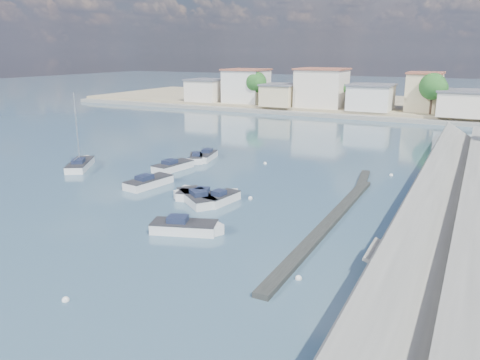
# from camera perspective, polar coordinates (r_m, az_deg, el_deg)

# --- Properties ---
(ground) EXTENTS (400.00, 400.00, 0.00)m
(ground) POSITION_cam_1_polar(r_m,az_deg,el_deg) (67.61, 12.38, 3.72)
(ground) COLOR #2B4557
(ground) RESTS_ON ground
(breakwater) EXTENTS (2.00, 31.02, 0.35)m
(breakwater) POSITION_cam_1_polar(r_m,az_deg,el_deg) (40.32, 11.72, -3.93)
(breakwater) COLOR black
(breakwater) RESTS_ON ground
(far_shore_land) EXTENTS (160.00, 40.00, 1.40)m
(far_shore_land) POSITION_cam_1_polar(r_m,az_deg,el_deg) (118.03, 19.08, 8.48)
(far_shore_land) COLOR gray
(far_shore_land) RESTS_ON ground
(far_shore_quay) EXTENTS (160.00, 2.50, 0.80)m
(far_shore_quay) POSITION_cam_1_polar(r_m,az_deg,el_deg) (97.47, 17.20, 7.15)
(far_shore_quay) COLOR slate
(far_shore_quay) RESTS_ON ground
(far_town) EXTENTS (113.01, 12.80, 8.35)m
(far_town) POSITION_cam_1_polar(r_m,az_deg,el_deg) (101.61, 24.03, 9.40)
(far_town) COLOR beige
(far_town) RESTS_ON far_shore_land
(shore_trees) EXTENTS (74.56, 38.32, 7.92)m
(shore_trees) POSITION_cam_1_polar(r_m,az_deg,el_deg) (92.93, 22.28, 9.94)
(shore_trees) COLOR #38281E
(shore_trees) RESTS_ON ground
(motorboat_a) EXTENTS (2.82, 5.92, 1.48)m
(motorboat_a) POSITION_cam_1_polar(r_m,az_deg,el_deg) (48.73, -10.83, -0.24)
(motorboat_a) COLOR silver
(motorboat_a) RESTS_ON ground
(motorboat_b) EXTENTS (2.15, 4.42, 1.48)m
(motorboat_b) POSITION_cam_1_polar(r_m,az_deg,el_deg) (42.63, -2.07, -2.24)
(motorboat_b) COLOR silver
(motorboat_b) RESTS_ON ground
(motorboat_c) EXTENTS (5.47, 4.83, 1.48)m
(motorboat_c) POSITION_cam_1_polar(r_m,az_deg,el_deg) (43.09, -5.46, -2.11)
(motorboat_c) COLOR silver
(motorboat_c) RESTS_ON ground
(motorboat_d) EXTENTS (4.51, 2.44, 1.48)m
(motorboat_d) POSITION_cam_1_polar(r_m,az_deg,el_deg) (43.28, -5.35, -2.03)
(motorboat_d) COLOR silver
(motorboat_d) RESTS_ON ground
(motorboat_e) EXTENTS (2.83, 5.84, 1.48)m
(motorboat_e) POSITION_cam_1_polar(r_m,az_deg,el_deg) (55.02, -7.96, 1.69)
(motorboat_e) COLOR silver
(motorboat_e) RESTS_ON ground
(motorboat_f) EXTENTS (3.30, 4.07, 1.48)m
(motorboat_f) POSITION_cam_1_polar(r_m,az_deg,el_deg) (58.83, -5.35, 2.67)
(motorboat_f) COLOR silver
(motorboat_f) RESTS_ON ground
(motorboat_g) EXTENTS (2.81, 5.33, 1.48)m
(motorboat_g) POSITION_cam_1_polar(r_m,az_deg,el_deg) (59.40, -4.25, 2.82)
(motorboat_g) COLOR silver
(motorboat_g) RESTS_ON ground
(motorboat_h) EXTENTS (5.58, 3.47, 1.48)m
(motorboat_h) POSITION_cam_1_polar(r_m,az_deg,el_deg) (35.86, -6.39, -5.81)
(motorboat_h) COLOR silver
(motorboat_h) RESTS_ON ground
(sailboat) EXTENTS (4.95, 6.27, 9.00)m
(sailboat) POSITION_cam_1_polar(r_m,az_deg,el_deg) (58.34, -18.84, 1.82)
(sailboat) COLOR silver
(sailboat) RESTS_ON ground
(mooring_buoys) EXTENTS (19.41, 36.38, 0.41)m
(mooring_buoys) POSITION_cam_1_polar(r_m,az_deg,el_deg) (41.38, 6.90, -3.38)
(mooring_buoys) COLOR white
(mooring_buoys) RESTS_ON ground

